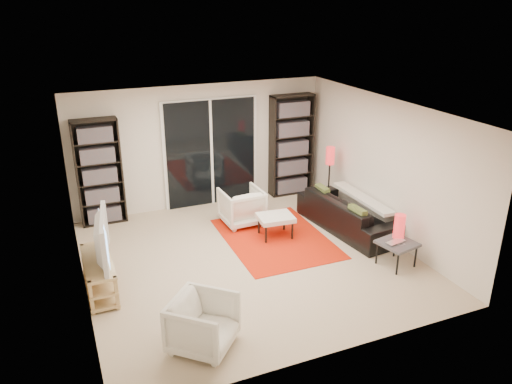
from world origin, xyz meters
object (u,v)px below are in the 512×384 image
Objects in this scene: bookshelf_right at (291,145)px; bookshelf_left at (99,173)px; sofa at (349,213)px; floor_lamp at (330,163)px; armchair_front at (203,324)px; armchair_back at (242,206)px; tv_stand at (99,275)px; side_table at (397,245)px; ottoman at (276,218)px.

bookshelf_left is at bearing 180.00° from bookshelf_right.
sofa is 1.68× the size of floor_lamp.
bookshelf_right reaches higher than armchair_front.
armchair_back is at bearing -23.94° from bookshelf_left.
bookshelf_left is 1.63× the size of tv_stand.
tv_stand is 4.38m from sofa.
floor_lamp is (0.16, 0.99, 0.63)m from sofa.
bookshelf_left is at bearing 81.56° from tv_stand.
bookshelf_left reaches higher than side_table.
bookshelf_right is (3.85, -0.00, 0.07)m from bookshelf_left.
bookshelf_right is 3.45× the size of side_table.
armchair_back is 1.02× the size of armchair_front.
armchair_back is 2.89m from side_table.
armchair_back is 1.93m from floor_lamp.
sofa is at bearing -26.59° from bookshelf_left.
sofa is 1.41m from side_table.
sofa reaches higher than ottoman.
tv_stand is 3.01m from armchair_back.
tv_stand is 0.57× the size of sofa.
armchair_front is (0.64, -4.13, -0.65)m from bookshelf_left.
sofa is at bearing -85.47° from bookshelf_right.
tv_stand is at bearing -150.42° from bookshelf_right.
armchair_back is at bearing 13.45° from armchair_front.
floor_lamp is (3.53, 3.11, 0.61)m from armchair_front.
armchair_front is 3.10m from ottoman.
armchair_back is at bearing 124.63° from side_table.
bookshelf_right is 1.68× the size of floor_lamp.
side_table is at bearing -13.40° from tv_stand.
armchair_back is at bearing 114.29° from ottoman.
bookshelf_left reaches higher than sofa.
ottoman is at bearing 112.51° from armchair_back.
bookshelf_right is 1.00× the size of sofa.
bookshelf_left is 2.63m from armchair_back.
tv_stand is 2.01m from armchair_front.
floor_lamp reaches higher than armchair_front.
armchair_back is at bearing -145.62° from bookshelf_right.
bookshelf_left is 3.06× the size of ottoman.
tv_stand is (-4.20, -2.39, -0.79)m from bookshelf_right.
tv_stand is at bearing -163.20° from floor_lamp.
bookshelf_left is 2.51m from tv_stand.
bookshelf_right is 2.85× the size of armchair_back.
armchair_front is 3.41m from side_table.
bookshelf_right is at bearing 92.17° from side_table.
bookshelf_left is 4.23m from armchair_front.
ottoman is (-1.34, 0.22, 0.04)m from sofa.
bookshelf_left reaches higher than armchair_back.
bookshelf_left is 2.65× the size of armchair_back.
ottoman is (-1.18, -1.78, -0.70)m from bookshelf_right.
armchair_front is at bearing 59.50° from armchair_back.
bookshelf_right is 3.30× the size of ottoman.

